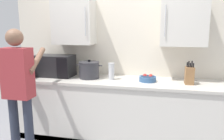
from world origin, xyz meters
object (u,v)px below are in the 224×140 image
(fruit_bowl, at_px, (148,78))
(knife_block, at_px, (189,75))
(thermos_flask, at_px, (111,71))
(person_figure, at_px, (19,84))
(stock_pot, at_px, (89,70))
(microwave_oven, at_px, (52,66))

(fruit_bowl, height_order, knife_block, knife_block)
(thermos_flask, xyz_separation_m, person_figure, (-0.97, -0.76, -0.06))
(thermos_flask, xyz_separation_m, stock_pot, (-0.34, 0.02, 0.00))
(fruit_bowl, distance_m, person_figure, 1.67)
(fruit_bowl, relative_size, knife_block, 0.75)
(fruit_bowl, height_order, stock_pot, stock_pot)
(thermos_flask, distance_m, stock_pot, 0.34)
(thermos_flask, relative_size, stock_pot, 0.61)
(microwave_oven, height_order, thermos_flask, microwave_oven)
(fruit_bowl, relative_size, stock_pot, 0.60)
(thermos_flask, height_order, stock_pot, stock_pot)
(person_figure, bearing_deg, microwave_oven, 88.14)
(person_figure, bearing_deg, thermos_flask, 37.85)
(fruit_bowl, bearing_deg, knife_block, -2.68)
(stock_pot, height_order, person_figure, person_figure)
(thermos_flask, bearing_deg, fruit_bowl, 0.47)
(microwave_oven, bearing_deg, fruit_bowl, -1.05)
(person_figure, bearing_deg, fruit_bowl, 27.05)
(microwave_oven, relative_size, fruit_bowl, 3.28)
(stock_pot, bearing_deg, microwave_oven, 178.73)
(knife_block, distance_m, person_figure, 2.16)
(knife_block, relative_size, person_figure, 0.19)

